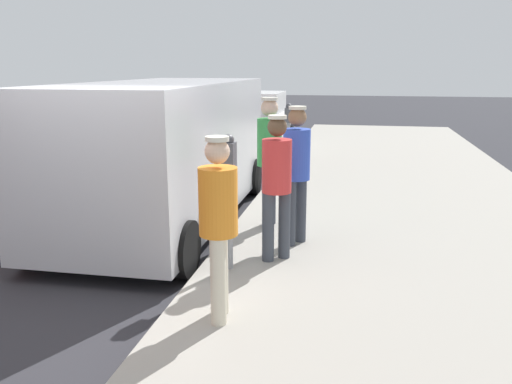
% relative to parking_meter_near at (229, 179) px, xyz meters
% --- Properties ---
extents(ground_plane, '(80.00, 80.00, 0.00)m').
position_rel_parking_meter_near_xyz_m(ground_plane, '(-1.35, -0.73, -1.18)').
color(ground_plane, '#2D2D33').
extents(sidewalk_slab, '(5.00, 32.00, 0.15)m').
position_rel_parking_meter_near_xyz_m(sidewalk_slab, '(2.15, -0.73, -1.11)').
color(sidewalk_slab, '#9E998E').
rests_on(sidewalk_slab, ground).
extents(parking_meter_near, '(0.14, 0.18, 1.52)m').
position_rel_parking_meter_near_xyz_m(parking_meter_near, '(0.00, 0.00, 0.00)').
color(parking_meter_near, gray).
rests_on(parking_meter_near, sidewalk_slab).
extents(parking_meter_far, '(0.14, 0.18, 1.52)m').
position_rel_parking_meter_near_xyz_m(parking_meter_far, '(0.00, 4.88, 0.00)').
color(parking_meter_far, gray).
rests_on(parking_meter_far, sidewalk_slab).
extents(pedestrian_in_green, '(0.34, 0.36, 1.81)m').
position_rel_parking_meter_near_xyz_m(pedestrian_in_green, '(0.16, 1.71, 0.02)').
color(pedestrian_in_green, '#383D47').
rests_on(pedestrian_in_green, sidewalk_slab).
extents(pedestrian_in_blue, '(0.34, 0.34, 1.75)m').
position_rel_parking_meter_near_xyz_m(pedestrian_in_blue, '(0.62, 1.00, -0.02)').
color(pedestrian_in_blue, '#383D47').
rests_on(pedestrian_in_blue, sidewalk_slab).
extents(pedestrian_in_red, '(0.34, 0.34, 1.70)m').
position_rel_parking_meter_near_xyz_m(pedestrian_in_red, '(0.47, 0.39, -0.06)').
color(pedestrian_in_red, '#383D47').
rests_on(pedestrian_in_red, sidewalk_slab).
extents(pedestrian_in_orange, '(0.34, 0.36, 1.66)m').
position_rel_parking_meter_near_xyz_m(pedestrian_in_orange, '(0.20, -1.19, -0.09)').
color(pedestrian_in_orange, beige).
rests_on(pedestrian_in_orange, sidewalk_slab).
extents(parked_van, '(2.14, 5.21, 2.15)m').
position_rel_parking_meter_near_xyz_m(parked_van, '(-1.50, 2.02, -0.03)').
color(parked_van, '#BCBCC1').
rests_on(parked_van, ground).
extents(parked_sedan_ahead, '(1.98, 4.42, 1.65)m').
position_rel_parking_meter_near_xyz_m(parked_sedan_ahead, '(-1.63, 9.41, -0.43)').
color(parked_sedan_ahead, white).
rests_on(parked_sedan_ahead, ground).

